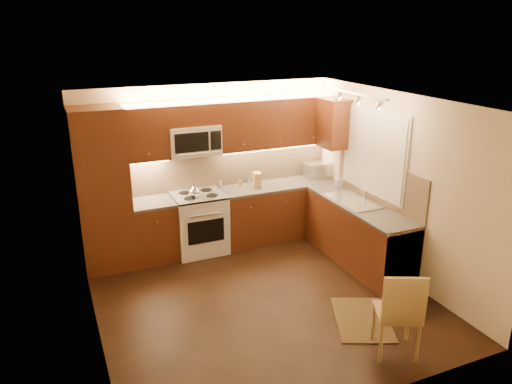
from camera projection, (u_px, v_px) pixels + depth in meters
name	position (u px, v px, depth m)	size (l,w,h in m)	color
floor	(262.00, 299.00, 6.26)	(4.00, 4.00, 0.01)	black
ceiling	(263.00, 102.00, 5.45)	(4.00, 4.00, 0.01)	beige
wall_back	(210.00, 165.00, 7.59)	(4.00, 0.01, 2.50)	beige
wall_front	(361.00, 284.00, 4.12)	(4.00, 0.01, 2.50)	beige
wall_left	(88.00, 234.00, 5.10)	(0.01, 4.00, 2.50)	beige
wall_right	(398.00, 186.00, 6.61)	(0.01, 4.00, 2.50)	beige
pantry	(103.00, 191.00, 6.74)	(0.70, 0.60, 2.30)	#451D0E
base_cab_back_left	(154.00, 231.00, 7.22)	(0.62, 0.60, 0.86)	#451D0E
counter_back_left	(152.00, 203.00, 7.08)	(0.62, 0.60, 0.04)	#34322F
base_cab_back_right	(278.00, 211.00, 7.99)	(1.92, 0.60, 0.86)	#451D0E
counter_back_right	(278.00, 185.00, 7.84)	(1.92, 0.60, 0.04)	#34322F
base_cab_right	(358.00, 235.00, 7.11)	(0.60, 2.00, 0.86)	#451D0E
counter_right	(360.00, 206.00, 6.96)	(0.60, 2.00, 0.04)	#34322F
dishwasher	(388.00, 254.00, 6.50)	(0.58, 0.60, 0.84)	silver
backsplash_back	(231.00, 166.00, 7.73)	(3.30, 0.02, 0.60)	tan
backsplash_right	(379.00, 182.00, 6.97)	(0.02, 2.00, 0.60)	tan
upper_cab_back_left	(145.00, 133.00, 6.86)	(0.62, 0.35, 0.75)	#451D0E
upper_cab_back_right	(276.00, 122.00, 7.63)	(1.92, 0.35, 0.75)	#451D0E
upper_cab_bridge	(192.00, 114.00, 7.05)	(0.76, 0.35, 0.31)	#451D0E
upper_cab_right_corner	(333.00, 123.00, 7.55)	(0.35, 0.50, 0.75)	#451D0E
stove	(199.00, 223.00, 7.45)	(0.76, 0.65, 0.92)	silver
microwave	(193.00, 140.00, 7.16)	(0.76, 0.38, 0.44)	silver
window_frame	(374.00, 152.00, 6.97)	(0.03, 1.44, 1.24)	silver
window_blinds	(373.00, 152.00, 6.96)	(0.02, 1.36, 1.16)	silver
sink	(354.00, 196.00, 7.06)	(0.52, 0.86, 0.15)	silver
faucet	(365.00, 190.00, 7.11)	(0.20, 0.04, 0.30)	silver
track_light_bar	(359.00, 94.00, 6.39)	(0.04, 1.20, 0.03)	silver
kettle	(194.00, 191.00, 7.15)	(0.17, 0.17, 0.20)	silver
toaster_oven	(317.00, 170.00, 8.16)	(0.41, 0.31, 0.25)	silver
knife_block	(257.00, 180.00, 7.66)	(0.11, 0.17, 0.23)	#9C7E46
spice_jar_a	(221.00, 184.00, 7.66)	(0.04, 0.04, 0.10)	silver
spice_jar_b	(240.00, 183.00, 7.72)	(0.05, 0.05, 0.09)	olive
spice_jar_c	(249.00, 180.00, 7.87)	(0.05, 0.05, 0.10)	silver
spice_jar_d	(221.00, 184.00, 7.67)	(0.04, 0.04, 0.10)	#AC7833
soap_bottle	(339.00, 181.00, 7.67)	(0.09, 0.09, 0.20)	#BABBBF
rug	(362.00, 319.00, 5.81)	(0.63, 0.94, 0.01)	black
dining_chair	(397.00, 311.00, 5.11)	(0.44, 0.44, 0.99)	#9C7E46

